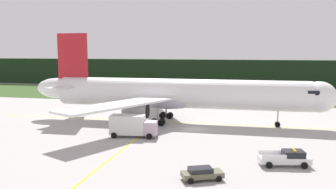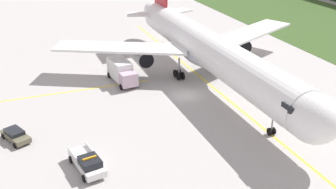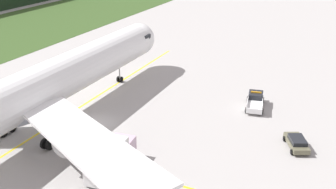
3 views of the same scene
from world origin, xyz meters
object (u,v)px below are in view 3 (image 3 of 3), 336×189
ops_pickup_truck (255,101)px  staff_car (297,142)px  airliner (38,90)px  catering_truck (110,158)px

ops_pickup_truck → staff_car: bearing=-142.9°
airliner → catering_truck: airliner is taller
ops_pickup_truck → staff_car: size_ratio=1.32×
staff_car → airliner: bearing=106.7°
airliner → catering_truck: (-4.26, -12.25, -3.48)m
airliner → catering_truck: size_ratio=7.50×
airliner → staff_car: airliner is taller
airliner → staff_car: size_ratio=12.07×
staff_car → ops_pickup_truck: bearing=37.1°
airliner → ops_pickup_truck: size_ratio=9.13×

